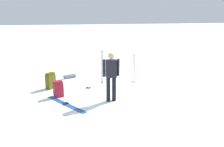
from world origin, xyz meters
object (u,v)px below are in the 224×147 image
skier_standing (111,74)px  sleeping_mat_rolled (70,76)px  ski_poles_planted_far (134,67)px  backpack_bright (58,89)px  ski_pair_near (66,104)px  ski_pair_far (88,88)px  ski_poles_planted_near (102,66)px  backpack_large_dark (51,81)px

skier_standing → sleeping_mat_rolled: size_ratio=3.09×
ski_poles_planted_far → backpack_bright: bearing=109.4°
ski_pair_near → sleeping_mat_rolled: size_ratio=3.03×
sleeping_mat_rolled → ski_pair_far: bearing=-154.5°
ski_poles_planted_near → skier_standing: bearing=-177.8°
ski_pair_far → backpack_large_dark: (0.26, 1.47, 0.30)m
skier_standing → backpack_bright: 2.05m
ski_poles_planted_far → skier_standing: bearing=144.5°
skier_standing → backpack_large_dark: 2.80m
ski_pair_near → backpack_large_dark: size_ratio=2.58×
ski_pair_near → backpack_bright: backpack_bright is taller
ski_poles_planted_near → backpack_bright: bearing=126.2°
backpack_large_dark → ski_poles_planted_far: ski_poles_planted_far is taller
skier_standing → sleeping_mat_rolled: 3.41m
skier_standing → sleeping_mat_rolled: bearing=26.2°
skier_standing → ski_pair_far: bearing=26.9°
ski_pair_far → backpack_large_dark: size_ratio=2.75×
ski_pair_near → sleeping_mat_rolled: bearing=-1.7°
ski_pair_far → ski_poles_planted_far: ski_poles_planted_far is taller
backpack_bright → backpack_large_dark: bearing=20.1°
backpack_bright → skier_standing: bearing=-110.4°
skier_standing → backpack_large_dark: bearing=52.8°
ski_pair_near → ski_poles_planted_near: bearing=-36.1°
ski_poles_planted_far → sleeping_mat_rolled: ski_poles_planted_far is taller
ski_pair_far → sleeping_mat_rolled: size_ratio=3.23×
skier_standing → backpack_bright: size_ratio=2.82×
backpack_large_dark → backpack_bright: 1.04m
backpack_bright → ski_poles_planted_near: 2.21m
ski_pair_near → ski_poles_planted_near: (2.01, -1.47, 0.76)m
ski_pair_near → ski_poles_planted_far: 3.40m
ski_pair_far → backpack_large_dark: bearing=79.8°
backpack_large_dark → ski_poles_planted_near: (0.30, -2.09, 0.46)m
ski_pair_far → backpack_bright: (-0.71, 1.11, 0.28)m
backpack_large_dark → ski_pair_far: bearing=-100.2°
ski_poles_planted_near → ski_poles_planted_far: (-0.20, -1.33, -0.08)m
ski_pair_far → ski_poles_planted_far: 2.10m
ski_poles_planted_near → backpack_large_dark: bearing=98.2°
ski_pair_near → backpack_large_dark: backpack_large_dark is taller
ski_pair_near → ski_poles_planted_near: ski_poles_planted_near is taller
skier_standing → backpack_large_dark: size_ratio=2.63×
ski_pair_far → sleeping_mat_rolled: bearing=25.5°
backpack_large_dark → sleeping_mat_rolled: bearing=-28.5°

